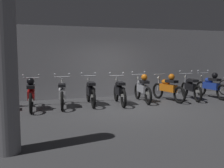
# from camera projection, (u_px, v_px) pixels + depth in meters

# --- Properties ---
(ground_plane) EXTENTS (80.00, 80.00, 0.00)m
(ground_plane) POSITION_uv_depth(u_px,v_px,m) (126.00, 108.00, 9.24)
(ground_plane) COLOR #424244
(back_wall) EXTENTS (16.28, 0.30, 2.96)m
(back_wall) POSITION_uv_depth(u_px,v_px,m) (104.00, 62.00, 11.57)
(back_wall) COLOR #ADADB2
(back_wall) RESTS_ON ground
(motorbike_slot_1) EXTENTS (0.59, 1.95, 1.15)m
(motorbike_slot_1) POSITION_uv_depth(u_px,v_px,m) (31.00, 94.00, 8.88)
(motorbike_slot_1) COLOR black
(motorbike_slot_1) RESTS_ON ground
(motorbike_slot_2) EXTENTS (0.58, 1.94, 1.15)m
(motorbike_slot_2) POSITION_uv_depth(u_px,v_px,m) (62.00, 93.00, 9.32)
(motorbike_slot_2) COLOR black
(motorbike_slot_2) RESTS_ON ground
(motorbike_slot_3) EXTENTS (0.59, 1.95, 1.15)m
(motorbike_slot_3) POSITION_uv_depth(u_px,v_px,m) (91.00, 91.00, 9.73)
(motorbike_slot_3) COLOR black
(motorbike_slot_3) RESTS_ON ground
(motorbike_slot_4) EXTENTS (0.58, 1.94, 1.15)m
(motorbike_slot_4) POSITION_uv_depth(u_px,v_px,m) (119.00, 91.00, 9.85)
(motorbike_slot_4) COLOR black
(motorbike_slot_4) RESTS_ON ground
(motorbike_slot_5) EXTENTS (0.59, 1.95, 1.15)m
(motorbike_slot_5) POSITION_uv_depth(u_px,v_px,m) (143.00, 88.00, 10.38)
(motorbike_slot_5) COLOR black
(motorbike_slot_5) RESTS_ON ground
(motorbike_slot_6) EXTENTS (0.58, 1.94, 1.08)m
(motorbike_slot_6) POSITION_uv_depth(u_px,v_px,m) (168.00, 88.00, 10.57)
(motorbike_slot_6) COLOR black
(motorbike_slot_6) RESTS_ON ground
(motorbike_slot_7) EXTENTS (0.63, 1.93, 1.15)m
(motorbike_slot_7) POSITION_uv_depth(u_px,v_px,m) (191.00, 87.00, 10.90)
(motorbike_slot_7) COLOR black
(motorbike_slot_7) RESTS_ON ground
(motorbike_slot_8) EXTENTS (0.59, 1.95, 1.15)m
(motorbike_slot_8) POSITION_uv_depth(u_px,v_px,m) (211.00, 85.00, 11.26)
(motorbike_slot_8) COLOR black
(motorbike_slot_8) RESTS_ON ground
(support_pillar) EXTENTS (0.52, 0.52, 2.96)m
(support_pillar) POSITION_uv_depth(u_px,v_px,m) (3.00, 74.00, 4.89)
(support_pillar) COLOR gray
(support_pillar) RESTS_ON ground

